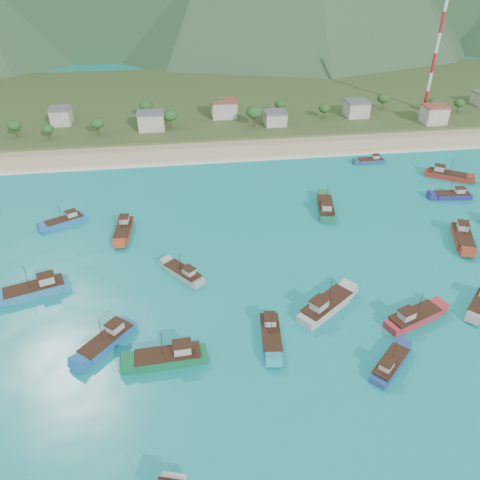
{
  "coord_description": "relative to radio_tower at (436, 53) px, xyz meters",
  "views": [
    {
      "loc": [
        -18.97,
        -68.44,
        58.58
      ],
      "look_at": [
        -6.7,
        18.0,
        3.0
      ],
      "focal_mm": 35.0,
      "sensor_mm": 36.0,
      "label": 1
    }
  ],
  "objects": [
    {
      "name": "radio_tower",
      "position": [
        0.0,
        0.0,
        0.0
      ],
      "size": [
        1.2,
        1.2,
        42.97
      ],
      "color": "red",
      "rests_on": "ground"
    },
    {
      "name": "village",
      "position": [
        -66.89,
        -5.94,
        -18.71
      ],
      "size": [
        218.99,
        26.73,
        6.11
      ],
      "color": "beige",
      "rests_on": "ground"
    },
    {
      "name": "boat_5",
      "position": [
        -75.18,
        -112.12,
        -22.11
      ],
      "size": [
        12.44,
        10.58,
        7.5
      ],
      "rotation": [
        0.0,
        0.0,
        5.35
      ],
      "color": "#BAB5A7",
      "rests_on": "ground"
    },
    {
      "name": "boat_12",
      "position": [
        -60.21,
        -117.31,
        -22.25
      ],
      "size": [
        11.88,
        7.21,
        6.75
      ],
      "rotation": [
        0.0,
        0.0,
        5.07
      ],
      "color": "#B02A34",
      "rests_on": "ground"
    },
    {
      "name": "vegetation",
      "position": [
        -73.05,
        -4.38,
        -17.93
      ],
      "size": [
        275.35,
        25.21,
        9.25
      ],
      "color": "#235623",
      "rests_on": "ground"
    },
    {
      "name": "boat_16",
      "position": [
        -114.91,
        -115.43,
        -22.28
      ],
      "size": [
        9.8,
        10.55,
        6.58
      ],
      "rotation": [
        0.0,
        0.0,
        2.42
      ],
      "color": "#1E5EA4",
      "rests_on": "ground"
    },
    {
      "name": "boat_6",
      "position": [
        -104.43,
        -120.89,
        -22.18
      ],
      "size": [
        12.22,
        4.13,
        7.13
      ],
      "rotation": [
        0.0,
        0.0,
        1.62
      ],
      "color": "#0F6739",
      "rests_on": "ground"
    },
    {
      "name": "beach",
      "position": [
        -81.6,
        -29.0,
        -23.08
      ],
      "size": [
        400.0,
        18.0,
        1.2
      ],
      "primitive_type": "cube",
      "color": "beige",
      "rests_on": "ground"
    },
    {
      "name": "boat_23",
      "position": [
        -22.77,
        -60.04,
        -22.21
      ],
      "size": [
        11.74,
        9.47,
        6.97
      ],
      "rotation": [
        0.0,
        0.0,
        4.12
      ],
      "color": "maroon",
      "rests_on": "ground"
    },
    {
      "name": "boat_20",
      "position": [
        -63.95,
        -74.84,
        -22.15
      ],
      "size": [
        6.17,
        12.79,
        7.27
      ],
      "rotation": [
        0.0,
        0.0,
        6.07
      ],
      "color": "#186945",
      "rests_on": "ground"
    },
    {
      "name": "boat_25",
      "position": [
        -114.63,
        -78.22,
        -22.29
      ],
      "size": [
        4.14,
        11.28,
        6.53
      ],
      "rotation": [
        0.0,
        0.0,
        3.06
      ],
      "color": "#B03C20",
      "rests_on": "ground"
    },
    {
      "name": "boat_22",
      "position": [
        -40.47,
        -46.0,
        -22.54
      ],
      "size": [
        8.73,
        2.71,
        5.13
      ],
      "rotation": [
        0.0,
        0.0,
        1.59
      ],
      "color": "navy",
      "rests_on": "ground"
    },
    {
      "name": "boat_21",
      "position": [
        -36.5,
        -92.82,
        -22.21
      ],
      "size": [
        7.45,
        12.2,
        6.93
      ],
      "rotation": [
        0.0,
        0.0,
        2.77
      ],
      "color": "#A4311F",
      "rests_on": "ground"
    },
    {
      "name": "ground",
      "position": [
        -81.6,
        -108.0,
        -23.08
      ],
      "size": [
        600.0,
        600.0,
        0.0
      ],
      "primitive_type": "plane",
      "color": "#0C8472",
      "rests_on": "ground"
    },
    {
      "name": "boat_17",
      "position": [
        -101.22,
        -97.59,
        -22.41
      ],
      "size": [
        8.45,
        9.54,
        5.84
      ],
      "rotation": [
        0.0,
        0.0,
        0.67
      ],
      "color": "#AFA59E",
      "rests_on": "ground"
    },
    {
      "name": "boat_9",
      "position": [
        -86.83,
        -117.76,
        -22.33
      ],
      "size": [
        4.37,
        11.0,
        6.33
      ],
      "rotation": [
        0.0,
        0.0,
        3.03
      ],
      "color": "#219EB3",
      "rests_on": "ground"
    },
    {
      "name": "land",
      "position": [
        -81.6,
        32.0,
        -23.08
      ],
      "size": [
        400.0,
        110.0,
        2.4
      ],
      "primitive_type": "cube",
      "color": "#385123",
      "rests_on": "ground"
    },
    {
      "name": "boat_13",
      "position": [
        -129.22,
        -71.86,
        -22.41
      ],
      "size": [
        10.13,
        7.32,
        5.87
      ],
      "rotation": [
        0.0,
        0.0,
        2.07
      ],
      "color": "#2265AE",
      "rests_on": "ground"
    },
    {
      "name": "surf_line",
      "position": [
        -81.6,
        -38.5,
        -23.08
      ],
      "size": [
        400.0,
        2.5,
        0.08
      ],
      "primitive_type": "cube",
      "color": "white",
      "rests_on": "ground"
    },
    {
      "name": "boat_3",
      "position": [
        -68.98,
        -127.27,
        -22.45
      ],
      "size": [
        8.9,
        8.58,
        5.64
      ],
      "rotation": [
        0.0,
        0.0,
        5.46
      ],
      "color": "navy",
      "rests_on": "ground"
    },
    {
      "name": "boat_24",
      "position": [
        -130.17,
        -99.23,
        -22.13
      ],
      "size": [
        13.01,
        7.36,
        7.38
      ],
      "rotation": [
        0.0,
        0.0,
        1.88
      ],
      "color": "teal",
      "rests_on": "ground"
    },
    {
      "name": "boat_11",
      "position": [
        -27.65,
        -72.25,
        -22.4
      ],
      "size": [
        10.27,
        3.99,
        5.92
      ],
      "rotation": [
        0.0,
        0.0,
        1.47
      ],
      "color": "navy",
      "rests_on": "ground"
    }
  ]
}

